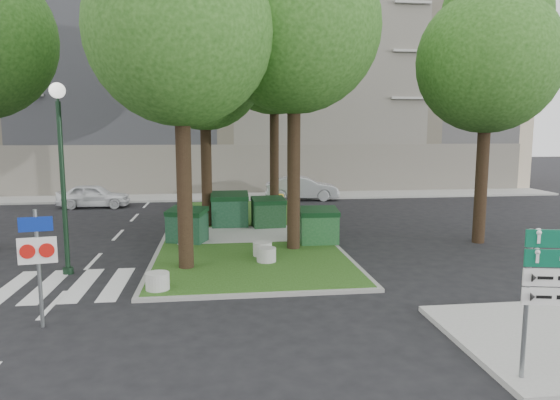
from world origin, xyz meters
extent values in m
plane|color=black|center=(0.00, 0.00, 0.00)|extent=(120.00, 120.00, 0.00)
cube|color=#224614|center=(0.50, 8.00, 0.06)|extent=(6.00, 16.00, 0.12)
cube|color=gray|center=(0.50, 8.00, 0.05)|extent=(6.30, 16.30, 0.10)
cube|color=#999993|center=(0.00, 18.50, 0.06)|extent=(42.00, 3.00, 0.12)
cube|color=silver|center=(-3.75, 1.50, 0.01)|extent=(5.00, 3.00, 0.01)
cube|color=#C4B593|center=(0.00, 26.00, 8.00)|extent=(41.00, 12.00, 16.00)
cylinder|color=black|center=(-1.50, 2.50, 3.08)|extent=(0.44, 0.44, 6.16)
sphere|color=#1F4813|center=(-1.50, 2.50, 6.82)|extent=(5.20, 5.20, 5.20)
cylinder|color=black|center=(2.00, 4.50, 3.36)|extent=(0.44, 0.44, 6.72)
sphere|color=#1F4813|center=(2.00, 4.50, 7.44)|extent=(5.60, 5.60, 5.60)
cylinder|color=black|center=(-1.00, 9.00, 2.94)|extent=(0.44, 0.44, 5.88)
sphere|color=#1F4813|center=(-1.00, 9.00, 6.51)|extent=(4.80, 4.80, 4.80)
sphere|color=#1F4813|center=(-0.70, 9.20, 8.19)|extent=(3.60, 3.60, 3.60)
cylinder|color=black|center=(2.20, 12.00, 3.50)|extent=(0.44, 0.44, 7.00)
sphere|color=#1F4813|center=(2.20, 12.00, 7.75)|extent=(5.80, 5.80, 5.80)
sphere|color=#1F4813|center=(2.50, 12.20, 9.75)|extent=(4.35, 4.35, 4.35)
cylinder|color=black|center=(9.00, 5.00, 2.94)|extent=(0.44, 0.44, 5.88)
sphere|color=#1F4813|center=(9.00, 5.00, 6.51)|extent=(5.00, 5.00, 5.00)
sphere|color=#1F4813|center=(9.30, 5.20, 8.19)|extent=(3.75, 3.75, 3.75)
cube|color=#0D311C|center=(-1.67, 5.95, 0.63)|extent=(1.53, 1.29, 1.03)
cube|color=black|center=(-1.67, 5.95, 1.23)|extent=(1.60, 1.36, 0.30)
cube|color=#103920|center=(-0.07, 8.70, 0.71)|extent=(1.51, 1.03, 1.18)
cube|color=black|center=(-0.07, 8.70, 1.40)|extent=(1.56, 1.10, 0.34)
cube|color=black|center=(1.53, 8.35, 0.63)|extent=(1.38, 1.00, 1.03)
cube|color=black|center=(1.53, 8.35, 1.23)|extent=(1.43, 1.06, 0.30)
cube|color=#14431B|center=(3.00, 5.17, 0.65)|extent=(1.35, 0.92, 1.05)
cube|color=black|center=(3.00, 5.17, 1.26)|extent=(1.39, 0.98, 0.30)
cylinder|color=#B0B0AA|center=(-2.10, 0.50, 0.33)|extent=(0.60, 0.60, 0.43)
cylinder|color=#ACABA6|center=(0.85, 3.59, 0.34)|extent=(0.61, 0.61, 0.44)
cylinder|color=#A1A09B|center=(0.91, 2.85, 0.33)|extent=(0.60, 0.60, 0.43)
cylinder|color=gold|center=(2.58, 13.01, 0.50)|extent=(0.43, 0.43, 0.76)
cylinder|color=black|center=(-4.88, 2.64, 2.46)|extent=(0.14, 0.14, 4.91)
cylinder|color=black|center=(-4.88, 2.64, 0.10)|extent=(0.29, 0.29, 0.20)
sphere|color=white|center=(-4.88, 2.64, 5.21)|extent=(0.43, 0.43, 0.43)
cylinder|color=slate|center=(-4.27, -1.40, 1.26)|extent=(0.09, 0.09, 2.52)
cube|color=navy|center=(-4.27, -1.40, 2.22)|extent=(0.65, 0.15, 0.30)
cube|color=white|center=(-4.27, -1.40, 1.66)|extent=(0.75, 0.16, 0.55)
cylinder|color=red|center=(-4.45, -1.40, 1.66)|extent=(0.30, 0.08, 0.30)
cylinder|color=red|center=(-4.09, -1.40, 1.66)|extent=(0.30, 0.08, 0.30)
cylinder|color=slate|center=(4.34, -4.89, 1.36)|extent=(0.09, 0.09, 2.47)
imported|color=white|center=(-7.15, 15.50, 0.63)|extent=(3.75, 1.58, 1.27)
imported|color=#A9ADB1|center=(4.42, 16.99, 0.71)|extent=(4.44, 2.00, 1.41)
camera|label=1|loc=(-0.54, -12.02, 4.14)|focal=32.00mm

